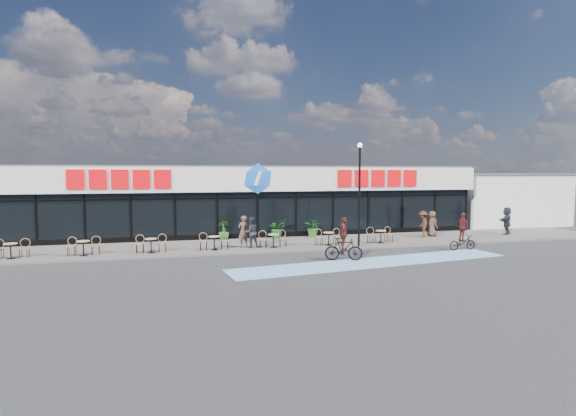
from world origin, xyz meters
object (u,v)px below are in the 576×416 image
(bistro_set_0, at_px, (11,249))
(potted_plant_right, at_px, (313,228))
(potted_plant_mid, at_px, (277,228))
(patron_right, at_px, (251,232))
(potted_plant_left, at_px, (224,230))
(lamp_post, at_px, (359,186))
(cyclist_b, at_px, (463,236))
(pedestrian_b, at_px, (432,224))
(pedestrian_c, at_px, (507,221))
(patron_left, at_px, (243,231))
(pedestrian_a, at_px, (423,224))
(cyclist_a, at_px, (344,243))

(bistro_set_0, relative_size, potted_plant_right, 1.34)
(potted_plant_mid, xyz_separation_m, patron_right, (-2.17, -3.17, 0.24))
(potted_plant_right, bearing_deg, potted_plant_left, 179.27)
(lamp_post, height_order, cyclist_b, lamp_post)
(potted_plant_left, distance_m, potted_plant_right, 5.67)
(lamp_post, xyz_separation_m, potted_plant_left, (-6.97, 4.29, -2.77))
(lamp_post, xyz_separation_m, pedestrian_b, (6.12, 2.53, -2.54))
(pedestrian_c, height_order, cyclist_b, cyclist_b)
(patron_right, bearing_deg, pedestrian_c, 171.23)
(patron_left, xyz_separation_m, patron_right, (0.40, -0.22, -0.03))
(patron_left, relative_size, pedestrian_b, 1.07)
(patron_right, distance_m, pedestrian_b, 12.02)
(lamp_post, relative_size, patron_right, 3.41)
(lamp_post, relative_size, cyclist_b, 2.80)
(lamp_post, bearing_deg, bistro_set_0, 177.03)
(bistro_set_0, xyz_separation_m, pedestrian_a, (22.78, 1.44, 0.37))
(patron_right, bearing_deg, patron_left, -40.73)
(potted_plant_left, distance_m, pedestrian_b, 13.21)
(pedestrian_c, bearing_deg, patron_right, -29.18)
(lamp_post, height_order, pedestrian_c, lamp_post)
(patron_right, relative_size, cyclist_a, 0.80)
(potted_plant_right, xyz_separation_m, cyclist_b, (6.48, -6.15, 0.11))
(bistro_set_0, relative_size, cyclist_b, 0.76)
(potted_plant_right, xyz_separation_m, cyclist_a, (-0.79, -7.25, 0.15))
(potted_plant_right, height_order, patron_left, patron_left)
(pedestrian_b, xyz_separation_m, cyclist_a, (-8.20, -5.56, -0.09))
(pedestrian_c, bearing_deg, patron_left, -29.96)
(potted_plant_right, distance_m, pedestrian_a, 6.92)
(lamp_post, relative_size, pedestrian_a, 3.43)
(potted_plant_right, xyz_separation_m, pedestrian_b, (7.41, -1.69, 0.24))
(patron_right, distance_m, pedestrian_c, 17.26)
(pedestrian_b, bearing_deg, pedestrian_a, 90.97)
(patron_left, xyz_separation_m, pedestrian_b, (12.34, 1.18, -0.06))
(cyclist_a, bearing_deg, potted_plant_mid, 102.11)
(potted_plant_right, distance_m, pedestrian_c, 12.88)
(potted_plant_mid, relative_size, cyclist_a, 0.58)
(potted_plant_mid, height_order, patron_left, patron_left)
(lamp_post, xyz_separation_m, patron_right, (-5.82, 1.13, -2.51))
(lamp_post, distance_m, pedestrian_c, 11.86)
(cyclist_a, height_order, cyclist_b, cyclist_a)
(lamp_post, bearing_deg, potted_plant_left, 148.35)
(potted_plant_left, height_order, pedestrian_c, pedestrian_c)
(potted_plant_left, relative_size, pedestrian_a, 0.69)
(cyclist_a, bearing_deg, patron_left, 133.40)
(patron_right, xyz_separation_m, pedestrian_b, (11.94, 1.40, -0.02))
(potted_plant_left, bearing_deg, patron_left, -75.77)
(bistro_set_0, distance_m, potted_plant_right, 16.46)
(patron_right, bearing_deg, cyclist_b, 152.42)
(patron_left, bearing_deg, potted_plant_mid, -152.29)
(patron_left, relative_size, cyclist_a, 0.83)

